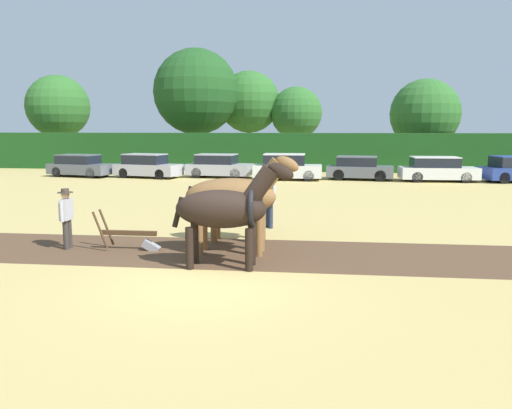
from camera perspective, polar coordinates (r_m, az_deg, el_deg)
The scene contains 20 objects.
ground_plane at distance 10.42m, azimuth -5.98°, elevation -8.80°, with size 240.00×240.00×0.00m, color tan.
plowed_furrow_strip at distance 14.32m, azimuth -22.50°, elevation -4.56°, with size 32.37×3.18×0.01m, color brown.
hedgerow at distance 37.28m, azimuth 4.50°, elevation 6.01°, with size 59.53×1.96×2.79m, color #194719.
tree_far_left at distance 49.02m, azimuth -21.69°, elevation 10.35°, with size 5.59×5.59×7.86m.
tree_left at distance 43.45m, azimuth -6.87°, elevation 12.66°, with size 7.19×7.19×9.78m.
tree_center_left at distance 45.00m, azimuth -0.80°, elevation 11.62°, with size 5.42×5.42×8.14m.
tree_center at distance 44.17m, azimuth 4.61°, elevation 10.38°, with size 4.48×4.48×6.71m.
tree_center_right at distance 42.43m, azimuth 18.74°, elevation 9.77°, with size 5.49×5.49×7.01m.
draft_horse_lead_left at distance 11.15m, azimuth -3.42°, elevation -0.47°, with size 2.81×0.97×2.47m.
draft_horse_lead_right at distance 12.42m, azimuth -2.41°, elevation 0.91°, with size 2.99×1.05×2.54m.
draft_horse_trail_left at distance 13.72m, azimuth -1.58°, elevation 1.22°, with size 2.67×0.96×2.35m.
plow at distance 13.29m, azimuth -13.82°, elevation -3.72°, with size 1.72×0.47×1.13m.
farmer_at_plow at distance 13.87m, azimuth -20.85°, elevation -1.07°, with size 0.40×0.63×1.58m.
farmer_beside_team at distance 15.70m, azimuth 1.52°, elevation 0.64°, with size 0.44×0.55×1.60m.
parked_car_far_left at distance 34.55m, azimuth -19.45°, elevation 4.18°, with size 4.47×2.46×1.44m.
parked_car_left at distance 32.65m, azimuth -12.35°, elevation 4.29°, with size 4.46×2.51×1.52m.
parked_car_center_left at distance 32.15m, azimuth -4.29°, elevation 4.39°, with size 4.23×2.20×1.50m.
parked_car_center at distance 30.56m, azimuth 3.52°, elevation 4.25°, with size 4.16×1.89×1.60m.
parked_car_center_right at distance 31.26m, azimuth 11.70°, elevation 4.07°, with size 4.12×2.23×1.44m.
parked_car_right at distance 31.52m, azimuth 19.98°, elevation 3.78°, with size 4.49×1.97×1.47m.
Camera 1 is at (2.49, -9.62, 3.12)m, focal length 35.00 mm.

